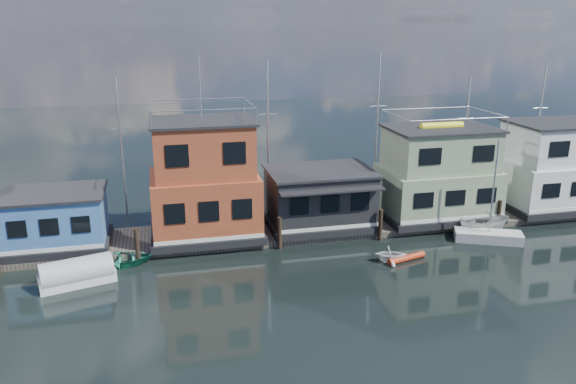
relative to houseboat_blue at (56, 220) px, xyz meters
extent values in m
plane|color=black|center=(18.00, -12.00, -2.21)|extent=(160.00, 160.00, 0.00)
cube|color=#595147|center=(18.00, 0.00, -2.01)|extent=(48.00, 5.00, 0.40)
cube|color=black|center=(0.00, 0.00, -1.56)|extent=(6.40, 4.90, 0.50)
cube|color=#4273B6|center=(0.00, 0.00, 0.19)|extent=(6.00, 4.50, 3.00)
cube|color=black|center=(0.00, 0.00, 1.77)|extent=(6.30, 4.80, 0.16)
cube|color=black|center=(9.50, 0.00, -1.56)|extent=(7.40, 5.90, 0.50)
cube|color=#9D4326|center=(9.50, 0.00, 0.57)|extent=(7.00, 5.50, 3.74)
cube|color=#9D4326|center=(9.50, 0.00, 4.17)|extent=(6.30, 4.95, 3.46)
cube|color=black|center=(9.50, 0.00, 5.97)|extent=(6.65, 5.23, 0.16)
cylinder|color=silver|center=(9.50, 0.00, 8.05)|extent=(0.08, 0.08, 4.00)
cube|color=black|center=(17.50, 0.00, -1.56)|extent=(7.40, 5.40, 0.50)
cube|color=black|center=(17.50, 0.00, 0.39)|extent=(7.00, 5.00, 3.40)
cube|color=black|center=(17.50, 0.00, 2.17)|extent=(7.30, 5.30, 0.16)
cube|color=black|center=(17.50, -2.80, 1.58)|extent=(7.00, 1.20, 0.12)
cube|color=black|center=(26.50, 0.00, -1.56)|extent=(8.40, 5.90, 0.50)
cube|color=gray|center=(26.50, 0.00, 0.25)|extent=(8.00, 5.50, 3.12)
cube|color=gray|center=(26.50, 0.00, 3.25)|extent=(7.20, 4.95, 2.88)
cube|color=black|center=(26.50, 0.00, 4.77)|extent=(7.60, 5.23, 0.16)
cylinder|color=yellow|center=(26.50, 0.00, 4.94)|extent=(3.20, 0.56, 0.56)
cube|color=black|center=(36.50, 0.00, -1.56)|extent=(8.40, 5.90, 0.50)
cube|color=white|center=(36.50, 0.00, 0.25)|extent=(8.00, 5.50, 3.12)
cube|color=white|center=(36.50, 0.00, 3.25)|extent=(7.20, 4.95, 2.88)
cube|color=black|center=(36.50, 0.00, 4.77)|extent=(7.60, 5.23, 0.16)
cylinder|color=#2D2116|center=(5.00, -2.80, -1.11)|extent=(0.28, 0.28, 2.20)
cylinder|color=#2D2116|center=(14.00, -2.80, -1.11)|extent=(0.28, 0.28, 2.20)
cylinder|color=#2D2116|center=(21.00, -2.80, -1.11)|extent=(0.28, 0.28, 2.20)
cylinder|color=#2D2116|center=(30.00, -2.80, -1.11)|extent=(0.28, 0.28, 2.20)
cylinder|color=silver|center=(4.00, 6.00, 3.04)|extent=(0.16, 0.16, 10.50)
cylinder|color=silver|center=(4.00, 6.00, 4.62)|extent=(1.40, 0.06, 0.06)
cylinder|color=silver|center=(15.00, 6.00, 3.54)|extent=(0.16, 0.16, 11.50)
cylinder|color=silver|center=(15.00, 6.00, 5.27)|extent=(1.40, 0.06, 0.06)
cylinder|color=silver|center=(24.00, 6.00, 3.79)|extent=(0.16, 0.16, 12.00)
cylinder|color=silver|center=(24.00, 6.00, 5.59)|extent=(1.40, 0.06, 0.06)
cylinder|color=silver|center=(32.00, 6.00, 2.79)|extent=(0.16, 0.16, 10.00)
cylinder|color=silver|center=(32.00, 6.00, 4.29)|extent=(1.40, 0.06, 0.06)
cylinder|color=silver|center=(39.00, 6.00, 3.29)|extent=(0.16, 0.16, 11.00)
cylinder|color=silver|center=(39.00, 6.00, 4.94)|extent=(1.40, 0.06, 0.06)
imported|color=silver|center=(20.24, -6.34, -1.67)|extent=(2.42, 2.22, 1.07)
cylinder|color=#AC2F12|center=(21.29, -6.47, -2.00)|extent=(2.74, 1.14, 0.40)
cube|color=silver|center=(1.70, -5.16, -1.86)|extent=(4.37, 2.63, 0.68)
cylinder|color=#A5A5AA|center=(1.70, -5.16, -1.47)|extent=(4.21, 2.67, 1.66)
imported|color=#258A6D|center=(4.13, -3.01, -1.83)|extent=(3.72, 2.74, 0.74)
cube|color=beige|center=(28.10, -4.66, -1.86)|extent=(4.62, 3.11, 0.68)
cylinder|color=silver|center=(28.10, -4.66, 1.61)|extent=(0.12, 0.12, 6.25)
cube|color=silver|center=(28.10, -4.66, -0.35)|extent=(0.59, 1.27, 0.05)
imported|color=silver|center=(28.50, -3.38, -1.54)|extent=(3.59, 1.77, 1.33)
camera|label=1|loc=(6.82, -36.16, 12.20)|focal=35.00mm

